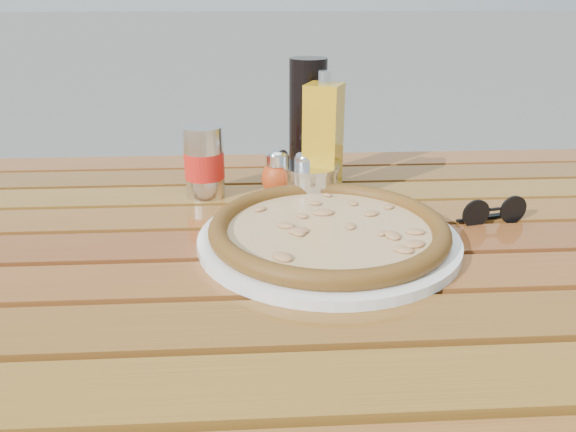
{
  "coord_description": "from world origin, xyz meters",
  "views": [
    {
      "loc": [
        -0.04,
        -0.71,
        1.08
      ],
      "look_at": [
        0.0,
        0.02,
        0.78
      ],
      "focal_mm": 35.0,
      "sensor_mm": 36.0,
      "label": 1
    }
  ],
  "objects": [
    {
      "name": "pizza",
      "position": [
        0.05,
        -0.01,
        0.77
      ],
      "size": [
        0.45,
        0.45,
        0.03
      ],
      "rotation": [
        0.0,
        0.0,
        0.55
      ],
      "color": "beige",
      "rests_on": "plate"
    },
    {
      "name": "oregano_shaker",
      "position": [
        0.04,
        0.18,
        0.79
      ],
      "size": [
        0.07,
        0.07,
        0.08
      ],
      "rotation": [
        0.0,
        0.0,
        -0.24
      ],
      "color": "#40451B",
      "rests_on": "table"
    },
    {
      "name": "parmesan_tin",
      "position": [
        0.05,
        0.17,
        0.78
      ],
      "size": [
        0.12,
        0.12,
        0.07
      ],
      "rotation": [
        0.0,
        0.0,
        0.28
      ],
      "color": "silver",
      "rests_on": "table"
    },
    {
      "name": "plate",
      "position": [
        0.05,
        -0.01,
        0.76
      ],
      "size": [
        0.48,
        0.48,
        0.01
      ],
      "primitive_type": "cylinder",
      "rotation": [
        0.0,
        0.0,
        0.43
      ],
      "color": "white",
      "rests_on": "table"
    },
    {
      "name": "sunglasses",
      "position": [
        0.31,
        0.05,
        0.77
      ],
      "size": [
        0.11,
        0.04,
        0.04
      ],
      "rotation": [
        0.0,
        0.0,
        0.21
      ],
      "color": "black",
      "rests_on": "table"
    },
    {
      "name": "soda_can",
      "position": [
        -0.13,
        0.2,
        0.81
      ],
      "size": [
        0.07,
        0.07,
        0.12
      ],
      "rotation": [
        0.0,
        0.0,
        0.03
      ],
      "color": "silver",
      "rests_on": "table"
    },
    {
      "name": "olive_oil_cruet",
      "position": [
        0.07,
        0.18,
        0.85
      ],
      "size": [
        0.07,
        0.07,
        0.21
      ],
      "rotation": [
        0.0,
        0.0,
        -0.4
      ],
      "color": "#BF8D14",
      "rests_on": "table"
    },
    {
      "name": "table",
      "position": [
        0.0,
        -0.0,
        0.67
      ],
      "size": [
        1.4,
        0.9,
        0.75
      ],
      "color": "#361A0C",
      "rests_on": "ground"
    },
    {
      "name": "pepper_shaker",
      "position": [
        -0.01,
        0.19,
        0.79
      ],
      "size": [
        0.06,
        0.06,
        0.08
      ],
      "rotation": [
        0.0,
        0.0,
        -0.07
      ],
      "color": "#C34316",
      "rests_on": "table"
    },
    {
      "name": "dark_bottle",
      "position": [
        0.05,
        0.26,
        0.86
      ],
      "size": [
        0.08,
        0.08,
        0.22
      ],
      "primitive_type": "cylinder",
      "rotation": [
        0.0,
        0.0,
        -0.33
      ],
      "color": "black",
      "rests_on": "table"
    }
  ]
}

